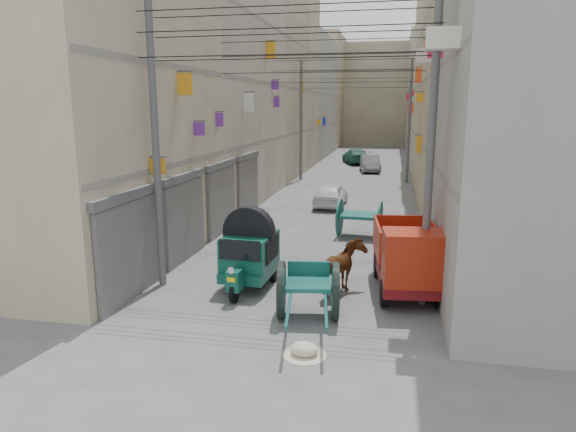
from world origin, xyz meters
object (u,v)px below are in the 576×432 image
(auto_rickshaw, at_px, (249,251))
(horse, at_px, (343,269))
(mini_truck, at_px, (409,262))
(feed_sack, at_px, (304,349))
(distant_car_green, at_px, (356,156))
(second_cart, at_px, (360,217))
(tonga_cart, at_px, (308,289))
(distant_car_white, at_px, (331,194))
(distant_car_grey, at_px, (370,163))

(auto_rickshaw, relative_size, horse, 1.46)
(auto_rickshaw, bearing_deg, mini_truck, 3.69)
(feed_sack, distance_m, distant_car_green, 36.67)
(second_cart, height_order, horse, horse)
(tonga_cart, relative_size, distant_car_green, 0.71)
(feed_sack, bearing_deg, auto_rickshaw, 120.70)
(tonga_cart, distance_m, feed_sack, 2.00)
(tonga_cart, xyz_separation_m, distant_car_green, (-1.52, 34.72, -0.07))
(tonga_cart, bearing_deg, distant_car_white, 86.47)
(auto_rickshaw, xyz_separation_m, tonga_cart, (1.98, -1.84, -0.31))
(horse, relative_size, distant_car_green, 0.38)
(distant_car_green, bearing_deg, second_cart, 79.03)
(mini_truck, bearing_deg, distant_car_grey, 88.51)
(distant_car_grey, bearing_deg, second_cart, -95.97)
(tonga_cart, distance_m, distant_car_grey, 29.11)
(distant_car_white, distance_m, distant_car_grey, 14.94)
(distant_car_white, height_order, distant_car_grey, distant_car_grey)
(feed_sack, bearing_deg, distant_car_green, 92.75)
(second_cart, xyz_separation_m, distant_car_white, (-1.87, 6.04, -0.17))
(tonga_cart, relative_size, distant_car_white, 0.90)
(mini_truck, xyz_separation_m, second_cart, (-1.72, 6.24, -0.18))
(distant_car_grey, relative_size, distant_car_green, 0.86)
(mini_truck, bearing_deg, horse, -179.52)
(distant_car_grey, bearing_deg, feed_sack, -97.28)
(second_cart, xyz_separation_m, distant_car_grey, (-0.62, 20.93, -0.13))
(auto_rickshaw, distance_m, distant_car_green, 32.89)
(distant_car_white, xyz_separation_m, distant_car_grey, (1.25, 14.89, 0.03))
(mini_truck, height_order, second_cart, mini_truck)
(distant_car_white, relative_size, distant_car_grey, 0.92)
(distant_car_grey, bearing_deg, auto_rickshaw, -101.89)
(distant_car_white, bearing_deg, feed_sack, 97.37)
(auto_rickshaw, relative_size, tonga_cart, 0.79)
(horse, bearing_deg, distant_car_white, -64.50)
(mini_truck, relative_size, horse, 2.14)
(distant_car_green, bearing_deg, auto_rickshaw, 73.55)
(second_cart, bearing_deg, distant_car_green, 99.10)
(second_cart, bearing_deg, auto_rickshaw, -108.15)
(second_cart, distance_m, distant_car_white, 6.33)
(second_cart, bearing_deg, horse, -85.49)
(tonga_cart, distance_m, horse, 1.85)
(distant_car_white, bearing_deg, mini_truck, 108.51)
(auto_rickshaw, relative_size, mini_truck, 0.68)
(tonga_cart, bearing_deg, distant_car_green, 84.05)
(mini_truck, bearing_deg, distant_car_green, 90.35)
(mini_truck, relative_size, second_cart, 2.11)
(second_cart, relative_size, distant_car_green, 0.39)
(mini_truck, distance_m, distant_car_grey, 27.27)
(horse, bearing_deg, tonga_cart, 86.01)
(mini_truck, relative_size, distant_car_green, 0.82)
(second_cart, distance_m, feed_sack, 10.11)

